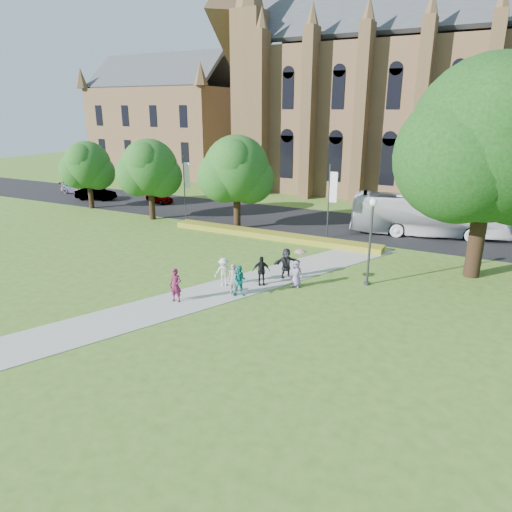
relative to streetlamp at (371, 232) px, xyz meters
The scene contains 25 objects.
ground 10.46m from the streetlamp, 139.09° to the right, with size 160.00×160.00×0.00m, color #43681F.
road 15.79m from the streetlamp, 119.05° to the left, with size 160.00×10.00×0.02m, color black.
footpath 9.86m from the streetlamp, 143.75° to the right, with size 3.20×30.00×0.04m, color #B2B2A8.
flower_hedge 12.02m from the streetlamp, 144.81° to the left, with size 18.00×1.40×0.45m, color gold.
cathedral 34.70m from the streetlamp, 85.70° to the left, with size 52.60×18.25×28.00m.
building_west 54.93m from the streetlamp, 139.46° to the left, with size 22.00×14.00×18.30m.
streetlamp is the anchor object (origin of this frame).
large_tree 8.73m from the streetlamp, 39.29° to the left, with size 9.60×9.60×13.20m.
street_tree_0 23.77m from the streetlamp, 161.57° to the left, with size 5.20×5.20×7.50m.
street_tree_1 15.81m from the streetlamp, 149.35° to the left, with size 5.60×5.60×8.05m.
street_tree_2 32.65m from the streetlamp, 164.90° to the left, with size 4.80×4.80×6.95m.
banner_pole_0 10.23m from the streetlamp, 121.76° to the left, with size 0.70×0.10×6.00m.
banner_pole_1 21.25m from the streetlamp, 155.83° to the left, with size 0.70×0.10×6.00m.
tour_coach 13.50m from the streetlamp, 83.38° to the left, with size 2.91×12.43×3.46m, color silver.
car_0 30.51m from the streetlamp, 152.43° to the left, with size 1.46×3.64×1.24m, color gray.
car_1 36.57m from the streetlamp, 160.79° to the left, with size 1.57×4.51×1.49m, color gray.
car_2 42.20m from the streetlamp, 160.42° to the left, with size 1.87×4.59×1.33m, color gray.
pedestrian_0 11.58m from the streetlamp, 139.51° to the right, with size 0.68×0.45×1.87m, color maroon.
pedestrian_1 8.15m from the streetlamp, 138.93° to the right, with size 0.87×0.68×1.79m, color #19817B.
pedestrian_2 8.92m from the streetlamp, 150.70° to the right, with size 1.12×0.64×1.73m, color silver.
pedestrian_3 6.80m from the streetlamp, 151.57° to the right, with size 1.04×0.43×1.78m, color black.
pedestrian_4 4.97m from the streetlamp, 147.45° to the right, with size 0.78×0.51×1.59m, color gray.
pedestrian_5 5.45m from the streetlamp, 165.72° to the right, with size 1.74×0.56×1.88m, color #232229.
pedestrian_6 8.44m from the streetlamp, 141.42° to the right, with size 0.65×0.43×1.79m, color gray.
parasol 4.33m from the streetlamp, 147.28° to the right, with size 0.72×0.72×0.63m, color pink.
Camera 1 is at (13.29, -19.32, 10.14)m, focal length 32.00 mm.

